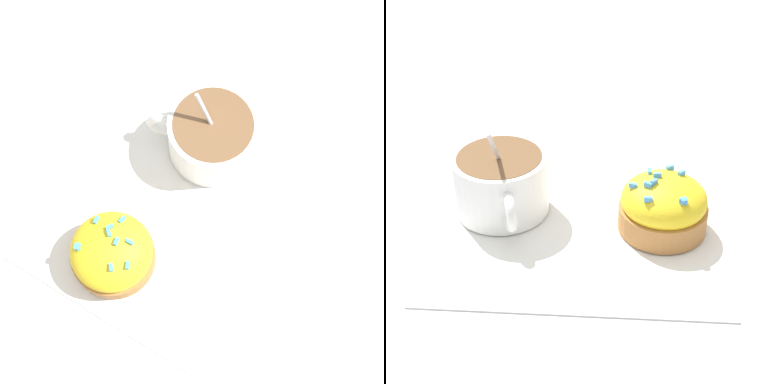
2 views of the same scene
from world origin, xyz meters
The scene contains 4 objects.
ground_plane centered at (0.00, 0.00, 0.00)m, with size 3.00×3.00×0.00m, color #B2B2B7.
paper_napkin centered at (0.00, 0.00, 0.00)m, with size 0.28×0.28×0.00m.
coffee_cup centered at (-0.07, 0.00, 0.03)m, with size 0.09×0.11×0.09m.
frosted_pastry centered at (0.08, -0.01, 0.03)m, with size 0.08×0.08×0.06m.
Camera 2 is at (0.05, -0.49, 0.36)m, focal length 60.00 mm.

